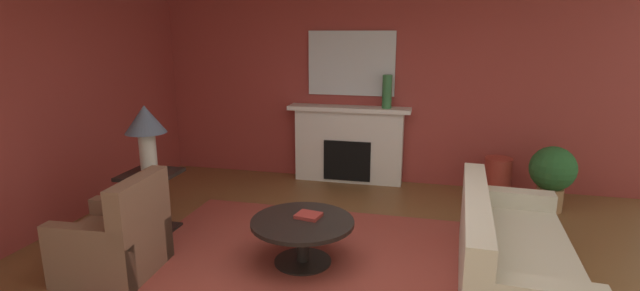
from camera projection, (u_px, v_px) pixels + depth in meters
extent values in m
plane|color=brown|center=(340.00, 284.00, 4.18)|extent=(8.81, 8.81, 0.00)
cube|color=#9E3833|center=(383.00, 87.00, 6.84)|extent=(7.37, 0.12, 2.85)
cube|color=#9E3833|center=(29.00, 108.00, 4.92)|extent=(0.12, 6.82, 2.85)
cube|color=#993D33|center=(303.00, 262.00, 4.56)|extent=(3.39, 2.79, 0.01)
cube|color=white|center=(349.00, 146.00, 6.96)|extent=(1.60, 0.25, 1.09)
cube|color=black|center=(348.00, 159.00, 6.99)|extent=(0.70, 0.26, 0.60)
cube|color=white|center=(349.00, 109.00, 6.80)|extent=(1.80, 0.35, 0.06)
cube|color=silver|center=(351.00, 63.00, 6.78)|extent=(1.28, 0.04, 0.93)
cube|color=beige|center=(514.00, 268.00, 4.01)|extent=(1.01, 2.14, 0.45)
cube|color=beige|center=(475.00, 218.00, 4.00)|extent=(0.31, 2.11, 0.40)
cube|color=beige|center=(506.00, 218.00, 4.87)|extent=(0.91, 0.25, 0.62)
cube|color=brown|center=(113.00, 250.00, 4.34)|extent=(0.85, 0.85, 0.44)
cube|color=brown|center=(139.00, 205.00, 4.17)|extent=(0.21, 0.81, 0.51)
cube|color=brown|center=(132.00, 228.00, 4.64)|extent=(0.81, 0.19, 0.60)
cube|color=brown|center=(89.00, 259.00, 4.01)|extent=(0.81, 0.19, 0.60)
cylinder|color=black|center=(302.00, 222.00, 4.46)|extent=(1.00, 1.00, 0.04)
cylinder|color=black|center=(303.00, 244.00, 4.51)|extent=(0.12, 0.12, 0.41)
cylinder|color=black|center=(303.00, 261.00, 4.56)|extent=(0.56, 0.56, 0.03)
cube|color=black|center=(150.00, 174.00, 5.12)|extent=(0.56, 0.56, 0.04)
cube|color=black|center=(153.00, 204.00, 5.20)|extent=(0.10, 0.10, 0.66)
cube|color=black|center=(155.00, 230.00, 5.28)|extent=(0.45, 0.45, 0.04)
cylinder|color=beige|center=(148.00, 153.00, 5.06)|extent=(0.18, 0.18, 0.45)
cone|color=#4C566B|center=(145.00, 119.00, 4.97)|extent=(0.44, 0.44, 0.30)
cylinder|color=#9E3328|center=(497.00, 179.00, 6.25)|extent=(0.36, 0.36, 0.57)
cylinder|color=#33703D|center=(387.00, 92.00, 6.58)|extent=(0.14, 0.14, 0.48)
cube|color=maroon|center=(309.00, 215.00, 4.52)|extent=(0.26, 0.24, 0.03)
cylinder|color=#A8754C|center=(549.00, 199.00, 5.88)|extent=(0.32, 0.32, 0.30)
sphere|color=#28602D|center=(553.00, 169.00, 5.79)|extent=(0.56, 0.56, 0.56)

